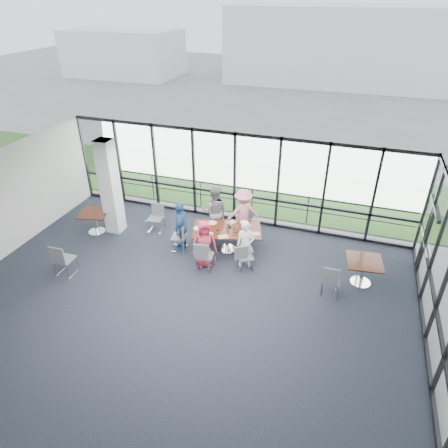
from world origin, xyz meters
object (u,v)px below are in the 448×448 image
(side_table_left, at_px, (94,215))
(chair_main_fr, at_px, (243,221))
(chair_main_nl, at_px, (205,255))
(chair_main_nr, at_px, (246,257))
(structural_column, at_px, (110,188))
(diner_end, at_px, (181,227))
(chair_main_end, at_px, (179,237))
(side_table_right, at_px, (364,264))
(chair_spare_lb, at_px, (155,219))
(chair_spare_r, at_px, (331,279))
(diner_far_right, at_px, (243,213))
(diner_near_right, at_px, (246,245))
(diner_far_left, at_px, (215,211))
(chair_spare_la, at_px, (64,259))
(diner_near_left, at_px, (204,244))
(main_table, at_px, (227,232))
(chair_main_fl, at_px, (215,221))

(side_table_left, height_order, chair_main_fr, chair_main_fr)
(chair_main_nl, relative_size, chair_main_nr, 1.13)
(structural_column, relative_size, chair_main_fr, 3.70)
(diner_end, xyz_separation_m, chair_main_end, (-0.08, -0.04, -0.37))
(side_table_right, relative_size, chair_spare_lb, 1.12)
(side_table_left, xyz_separation_m, chair_main_end, (3.10, -0.05, -0.19))
(chair_spare_r, bearing_deg, side_table_right, 40.97)
(side_table_left, xyz_separation_m, diner_far_right, (4.74, 1.47, 0.18))
(diner_near_right, distance_m, chair_main_fr, 1.90)
(structural_column, xyz_separation_m, diner_far_right, (4.17, 1.14, -0.78))
(diner_far_left, distance_m, chair_main_fr, 1.06)
(chair_spare_r, bearing_deg, chair_spare_lb, 164.36)
(diner_near_right, relative_size, chair_spare_lb, 1.59)
(structural_column, bearing_deg, chair_spare_la, -90.71)
(chair_spare_r, bearing_deg, chair_main_nr, 170.05)
(side_table_right, height_order, diner_near_left, diner_near_left)
(chair_spare_lb, bearing_deg, diner_end, 145.28)
(diner_near_left, relative_size, chair_spare_la, 1.48)
(diner_far_left, relative_size, chair_main_nl, 1.87)
(diner_near_left, xyz_separation_m, diner_far_left, (-0.30, 1.72, 0.14))
(chair_spare_lb, bearing_deg, chair_main_fr, -169.03)
(structural_column, bearing_deg, main_table, 1.21)
(diner_near_left, height_order, chair_main_fl, diner_near_left)
(side_table_left, relative_size, chair_spare_r, 1.12)
(diner_near_right, distance_m, chair_main_end, 2.24)
(diner_end, bearing_deg, side_table_right, 79.03)
(chair_spare_la, bearing_deg, chair_main_end, 39.02)
(chair_main_fr, relative_size, chair_spare_r, 0.92)
(structural_column, distance_m, chair_main_fl, 3.58)
(diner_near_left, relative_size, chair_main_fr, 1.72)
(diner_end, relative_size, chair_main_nr, 1.97)
(chair_main_nr, bearing_deg, diner_end, 138.58)
(side_table_right, xyz_separation_m, chair_main_nl, (-4.37, -0.79, -0.17))
(chair_spare_la, bearing_deg, structural_column, 87.54)
(chair_main_fl, xyz_separation_m, chair_spare_lb, (-1.93, -0.58, 0.05))
(chair_spare_la, bearing_deg, diner_near_right, 21.35)
(chair_main_nl, height_order, chair_main_fl, chair_main_nl)
(chair_main_nr, relative_size, chair_spare_r, 0.88)
(main_table, distance_m, side_table_right, 4.10)
(side_table_left, bearing_deg, chair_spare_r, -5.22)
(diner_near_right, relative_size, chair_spare_r, 1.58)
(diner_near_left, bearing_deg, chair_main_fl, 69.38)
(side_table_right, bearing_deg, main_table, 174.65)
(diner_end, bearing_deg, side_table_left, -101.55)
(diner_far_right, height_order, chair_main_nl, diner_far_right)
(main_table, relative_size, chair_main_nr, 2.78)
(chair_main_fl, height_order, chair_spare_lb, chair_spare_lb)
(chair_main_fl, xyz_separation_m, chair_main_end, (-0.71, -1.35, 0.03))
(main_table, xyz_separation_m, side_table_right, (4.09, -0.38, 0.01))
(chair_main_fl, bearing_deg, diner_far_left, 89.32)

